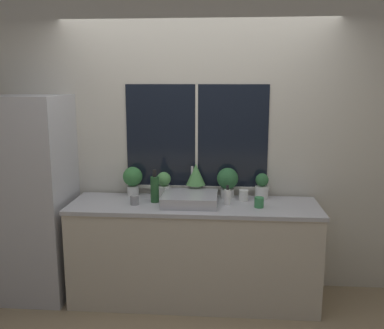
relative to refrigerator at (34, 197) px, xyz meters
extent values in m
plane|color=#937F60|center=(1.46, -0.34, -0.91)|extent=(14.00, 14.00, 0.00)
cube|color=beige|center=(1.46, 0.34, 0.44)|extent=(8.00, 0.06, 2.70)
cube|color=black|center=(1.46, 0.30, 0.53)|extent=(1.31, 0.01, 0.95)
cube|color=silver|center=(1.46, 0.29, 0.53)|extent=(0.02, 0.01, 0.95)
cube|color=silver|center=(1.46, 0.29, 0.05)|extent=(1.37, 0.04, 0.03)
cube|color=beige|center=(-0.60, 1.16, 0.44)|extent=(0.06, 7.00, 2.70)
cube|color=beige|center=(1.46, -0.04, -0.48)|extent=(2.15, 0.61, 0.86)
cube|color=#ADADB2|center=(1.46, -0.04, -0.04)|extent=(2.18, 0.63, 0.03)
cube|color=#B7B7BC|center=(0.00, 0.00, 0.00)|extent=(0.65, 0.68, 1.83)
cube|color=#ADADB2|center=(1.43, -0.04, 0.03)|extent=(0.47, 0.41, 0.09)
cylinder|color=#B7B7BC|center=(1.43, 0.19, 0.00)|extent=(0.04, 0.04, 0.03)
cylinder|color=#B7B7BC|center=(1.43, 0.19, 0.14)|extent=(0.02, 0.02, 0.26)
cylinder|color=white|center=(0.87, 0.20, 0.03)|extent=(0.11, 0.11, 0.09)
sphere|color=#387A3D|center=(0.87, 0.20, 0.16)|extent=(0.18, 0.18, 0.18)
cylinder|color=white|center=(1.16, 0.20, 0.03)|extent=(0.12, 0.12, 0.10)
sphere|color=#569951|center=(1.16, 0.20, 0.15)|extent=(0.13, 0.13, 0.13)
cylinder|color=white|center=(1.46, 0.20, 0.04)|extent=(0.10, 0.10, 0.12)
cone|color=#569951|center=(1.46, 0.20, 0.19)|extent=(0.18, 0.18, 0.19)
cylinder|color=white|center=(1.75, 0.20, 0.02)|extent=(0.12, 0.12, 0.08)
sphere|color=#2D6638|center=(1.75, 0.20, 0.16)|extent=(0.19, 0.19, 0.19)
cylinder|color=white|center=(2.06, 0.20, 0.04)|extent=(0.12, 0.12, 0.11)
sphere|color=#2D6638|center=(2.06, 0.20, 0.15)|extent=(0.12, 0.12, 0.12)
cylinder|color=white|center=(1.75, -0.05, 0.05)|extent=(0.05, 0.05, 0.14)
cylinder|color=black|center=(1.75, -0.05, 0.14)|extent=(0.02, 0.02, 0.04)
cylinder|color=#235128|center=(1.11, -0.01, 0.10)|extent=(0.07, 0.07, 0.23)
cylinder|color=black|center=(1.11, -0.01, 0.24)|extent=(0.03, 0.03, 0.06)
cylinder|color=white|center=(1.90, 0.10, 0.03)|extent=(0.08, 0.08, 0.10)
cylinder|color=gray|center=(0.95, -0.10, 0.02)|extent=(0.07, 0.07, 0.08)
cylinder|color=#38844C|center=(2.02, -0.10, 0.03)|extent=(0.08, 0.08, 0.09)
camera|label=1|loc=(1.73, -3.62, 1.04)|focal=40.00mm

